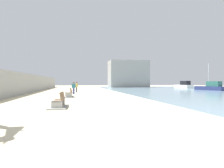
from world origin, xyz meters
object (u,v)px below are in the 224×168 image
object	(u,v)px
bench_near	(59,104)
person_standing	(77,86)
bench_far	(69,95)
boat_mid_bay	(184,85)
boat_nearest	(211,87)
person_walking	(74,87)

from	to	relation	value
bench_near	person_standing	bearing A→B (deg)	86.37
bench_near	bench_far	xyz separation A→B (m)	(0.27, 7.73, 0.00)
person_standing	boat_mid_bay	xyz separation A→B (m)	(28.41, 15.47, -0.24)
bench_near	bench_far	world-z (taller)	same
bench_near	bench_far	distance (m)	7.73
bench_far	boat_nearest	world-z (taller)	boat_nearest
bench_far	boat_mid_bay	distance (m)	37.98
person_standing	boat_mid_bay	size ratio (longest dim) A/B	0.21
bench_far	bench_near	bearing A→B (deg)	-91.97
bench_far	person_standing	bearing A→B (deg)	84.92
boat_mid_bay	person_walking	bearing A→B (deg)	-146.23
bench_far	person_standing	xyz separation A→B (m)	(0.78, 8.82, 0.72)
boat_nearest	boat_mid_bay	world-z (taller)	boat_nearest
bench_near	person_walking	world-z (taller)	person_walking
person_walking	boat_nearest	xyz separation A→B (m)	(25.58, 5.46, -0.27)
person_standing	boat_nearest	bearing A→B (deg)	3.81
boat_nearest	boat_mid_bay	size ratio (longest dim) A/B	0.71
boat_nearest	bench_near	bearing A→B (deg)	-145.23
bench_far	person_standing	size ratio (longest dim) A/B	1.34
bench_far	person_standing	distance (m)	8.88
bench_far	person_walking	xyz separation A→B (m)	(0.40, 5.03, 0.70)
boat_mid_bay	person_standing	bearing A→B (deg)	-151.44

